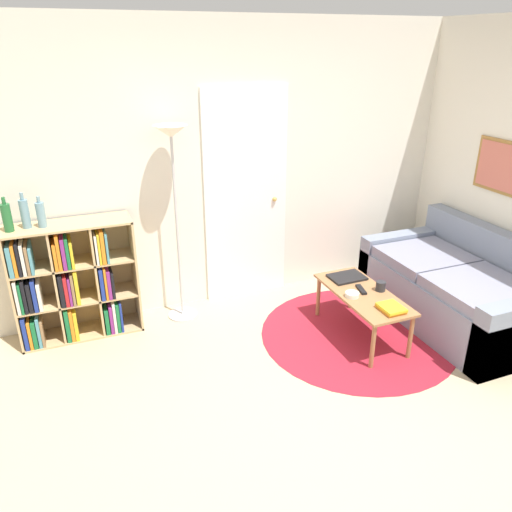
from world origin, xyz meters
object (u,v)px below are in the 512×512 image
cup (381,286)px  bottle_middle (25,213)px  coffee_table (363,298)px  floor_lamp (173,164)px  bowl (352,295)px  laptop (347,277)px  bottle_right (41,214)px  couch (460,290)px  bookshelf (70,283)px  bottle_left (7,217)px

cup → bottle_middle: bottle_middle is taller
coffee_table → cup: (0.16, -0.02, 0.09)m
floor_lamp → bowl: (1.23, -0.94, -1.01)m
laptop → bottle_right: size_ratio=1.26×
couch → laptop: size_ratio=5.32×
cup → floor_lamp: bearing=148.4°
couch → bottle_middle: (-3.53, 1.04, 0.85)m
bookshelf → coffee_table: size_ratio=1.06×
cup → bottle_right: bottle_right is taller
couch → laptop: (-0.97, 0.38, 0.13)m
floor_lamp → couch: 2.80m
cup → bottle_right: size_ratio=0.34×
floor_lamp → laptop: floor_lamp is taller
bottle_right → bowl: bearing=-22.5°
bowl → bottle_right: bearing=157.5°
bookshelf → bottle_left: 0.74m
couch → coffee_table: size_ratio=1.74×
cup → bottle_middle: size_ratio=0.29×
couch → coffee_table: bearing=175.0°
cup → couch: bearing=-4.5°
floor_lamp → bottle_middle: bearing=178.1°
couch → bottle_right: 3.66m
bookshelf → coffee_table: (2.30, -0.94, -0.13)m
couch → laptop: couch is taller
couch → bowl: couch is taller
bowl → laptop: bearing=65.6°
laptop → bottle_right: bottle_right is taller
bottle_middle → laptop: bearing=-14.3°
laptop → bowl: size_ratio=2.70×
cup → bottle_left: 3.06m
couch → bottle_right: bearing=163.5°
bookshelf → laptop: 2.41m
bottle_left → bottle_middle: (0.13, 0.03, 0.01)m
laptop → bottle_middle: size_ratio=1.10×
bottle_left → cup: bearing=-18.4°
floor_lamp → bottle_left: bearing=179.7°
bookshelf → bowl: bearing=-23.9°
floor_lamp → bottle_middle: (-1.18, 0.04, -0.30)m
couch → cup: couch is taller
couch → cup: 0.85m
laptop → bottle_left: 2.85m
laptop → bottle_middle: bottle_middle is taller
bowl → bottle_middle: size_ratio=0.41×
bowl → bottle_right: bottle_right is taller
bottle_right → bookshelf: bearing=5.8°
bottle_right → laptop: bearing=-14.5°
coffee_table → bowl: size_ratio=8.23×
cup → bowl: bearing=-179.1°
floor_lamp → bottle_middle: 1.22m
bottle_left → floor_lamp: bearing=-0.3°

